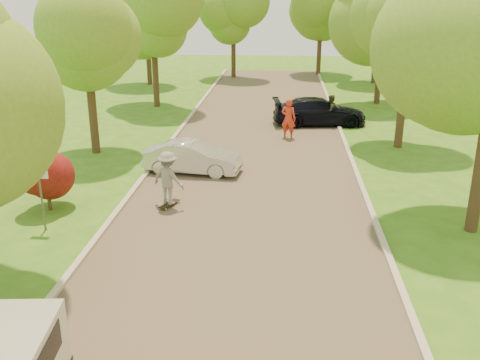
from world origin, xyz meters
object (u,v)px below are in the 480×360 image
(street_sign, at_px, (39,180))
(person_striped, at_px, (289,119))
(person_olive, at_px, (330,111))
(dark_sedan, at_px, (319,111))
(longboard, at_px, (169,204))
(silver_sedan, at_px, (193,157))
(skateboarder, at_px, (168,178))

(street_sign, height_order, person_striped, street_sign)
(person_striped, height_order, person_olive, person_striped)
(dark_sedan, height_order, longboard, dark_sedan)
(silver_sedan, height_order, person_striped, person_striped)
(silver_sedan, relative_size, dark_sedan, 0.77)
(street_sign, distance_m, longboard, 4.18)
(longboard, bearing_deg, silver_sedan, -69.28)
(longboard, xyz_separation_m, person_olive, (6.08, 11.49, 0.74))
(street_sign, relative_size, person_olive, 1.30)
(dark_sedan, bearing_deg, person_olive, -137.91)
(street_sign, height_order, longboard, street_sign)
(person_olive, bearing_deg, silver_sedan, 11.76)
(longboard, xyz_separation_m, skateboarder, (-0.00, 0.00, 0.90))
(longboard, height_order, person_striped, person_striped)
(longboard, distance_m, skateboarder, 0.90)
(street_sign, distance_m, skateboarder, 3.95)
(street_sign, bearing_deg, person_olive, 55.39)
(skateboarder, height_order, person_striped, person_striped)
(dark_sedan, height_order, person_olive, person_olive)
(person_olive, bearing_deg, longboard, 20.33)
(dark_sedan, bearing_deg, person_striped, 144.39)
(street_sign, xyz_separation_m, longboard, (3.30, 2.10, -1.47))
(longboard, xyz_separation_m, person_striped, (3.91, 8.98, 0.87))
(skateboarder, bearing_deg, street_sign, 56.41)
(silver_sedan, height_order, skateboarder, skateboarder)
(silver_sedan, bearing_deg, skateboarder, -175.99)
(person_olive, bearing_deg, dark_sedan, -83.04)
(dark_sedan, relative_size, skateboarder, 2.76)
(dark_sedan, height_order, person_striped, person_striped)
(street_sign, bearing_deg, longboard, 32.44)
(longboard, bearing_deg, skateboarder, -39.47)
(street_sign, distance_m, dark_sedan, 16.62)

